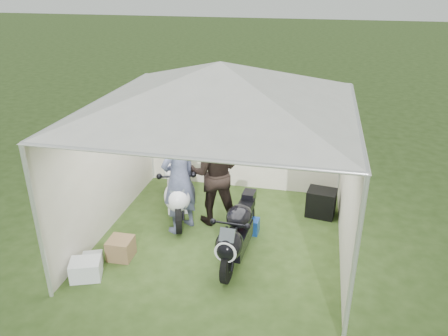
{
  "coord_description": "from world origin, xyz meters",
  "views": [
    {
      "loc": [
        1.44,
        -6.25,
        4.17
      ],
      "look_at": [
        -0.02,
        0.35,
        1.15
      ],
      "focal_mm": 35.0,
      "sensor_mm": 36.0,
      "label": 1
    }
  ],
  "objects": [
    {
      "name": "person_dark_jacket",
      "position": [
        -0.23,
        0.51,
        0.97
      ],
      "size": [
        1.07,
        0.9,
        1.94
      ],
      "primitive_type": "imported",
      "rotation": [
        0.0,
        0.0,
        3.34
      ],
      "color": "black",
      "rests_on": "ground"
    },
    {
      "name": "motorcycle_white",
      "position": [
        -0.96,
        0.58,
        0.57
      ],
      "size": [
        0.96,
        2.0,
        1.02
      ],
      "rotation": [
        0.0,
        0.0,
        0.34
      ],
      "color": "black",
      "rests_on": "ground"
    },
    {
      "name": "paddock_stand",
      "position": [
        0.44,
        0.23,
        0.14
      ],
      "size": [
        0.38,
        0.25,
        0.27
      ],
      "primitive_type": "cube",
      "rotation": [
        0.0,
        0.0,
        -0.06
      ],
      "color": "blue",
      "rests_on": "ground"
    },
    {
      "name": "crate_2",
      "position": [
        -1.75,
        -1.25,
        0.11
      ],
      "size": [
        0.36,
        0.34,
        0.21
      ],
      "primitive_type": "cube",
      "rotation": [
        0.0,
        0.0,
        0.39
      ],
      "color": "#B6BABF",
      "rests_on": "ground"
    },
    {
      "name": "motorcycle_black",
      "position": [
        0.39,
        -0.59,
        0.5
      ],
      "size": [
        0.48,
        1.82,
        0.9
      ],
      "rotation": [
        0.0,
        0.0,
        -0.06
      ],
      "color": "black",
      "rests_on": "ground"
    },
    {
      "name": "crate_0",
      "position": [
        -1.71,
        -1.52,
        0.15
      ],
      "size": [
        0.53,
        0.47,
        0.29
      ],
      "primitive_type": "cube",
      "rotation": [
        0.0,
        0.0,
        0.35
      ],
      "color": "silver",
      "rests_on": "ground"
    },
    {
      "name": "canopy_tent",
      "position": [
        -0.0,
        0.03,
        2.58
      ],
      "size": [
        5.66,
        5.66,
        3.0
      ],
      "color": "silver",
      "rests_on": "ground"
    },
    {
      "name": "crate_1",
      "position": [
        -1.42,
        -0.93,
        0.17
      ],
      "size": [
        0.38,
        0.38,
        0.33
      ],
      "primitive_type": "cube",
      "rotation": [
        0.0,
        0.0,
        0.02
      ],
      "color": "brown",
      "rests_on": "ground"
    },
    {
      "name": "ground",
      "position": [
        0.0,
        0.0,
        0.0
      ],
      "size": [
        80.0,
        80.0,
        0.0
      ],
      "primitive_type": "plane",
      "color": "#2A4115",
      "rests_on": "ground"
    },
    {
      "name": "person_blue_jacket",
      "position": [
        -0.75,
        0.1,
        1.0
      ],
      "size": [
        0.78,
        0.87,
        2.0
      ],
      "primitive_type": "imported",
      "rotation": [
        0.0,
        0.0,
        -2.09
      ],
      "color": "slate",
      "rests_on": "ground"
    },
    {
      "name": "equipment_box",
      "position": [
        1.66,
        1.13,
        0.26
      ],
      "size": [
        0.57,
        0.48,
        0.51
      ],
      "primitive_type": "cube",
      "rotation": [
        0.0,
        0.0,
        -0.15
      ],
      "color": "black",
      "rests_on": "ground"
    }
  ]
}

